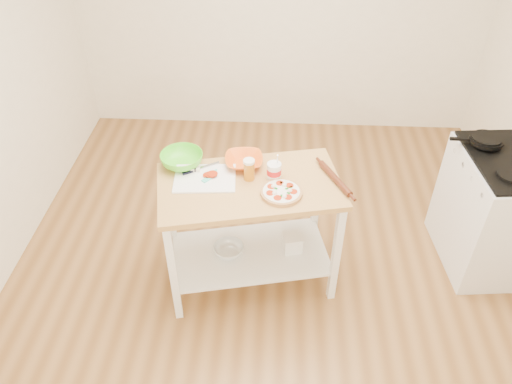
{
  "coord_description": "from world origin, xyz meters",
  "views": [
    {
      "loc": [
        0.01,
        -2.52,
        2.91
      ],
      "look_at": [
        -0.12,
        0.08,
        0.78
      ],
      "focal_mm": 35.0,
      "sensor_mm": 36.0,
      "label": 1
    }
  ],
  "objects_px": {
    "skillet": "(485,140)",
    "green_bowl": "(182,160)",
    "pizza": "(281,192)",
    "shelf_glass_bowl": "(229,250)",
    "prep_island": "(250,213)",
    "cutting_board": "(205,178)",
    "gas_stove": "(499,210)",
    "knife": "(196,170)",
    "spatula": "(209,176)",
    "orange_bowl": "(244,161)",
    "yogurt_tub": "(274,171)",
    "beer_pint": "(249,169)",
    "shelf_bin": "(292,242)",
    "rolling_pin": "(335,179)"
  },
  "relations": [
    {
      "from": "green_bowl",
      "to": "shelf_bin",
      "type": "bearing_deg",
      "value": -9.49
    },
    {
      "from": "shelf_glass_bowl",
      "to": "spatula",
      "type": "bearing_deg",
      "value": 151.97
    },
    {
      "from": "beer_pint",
      "to": "yogurt_tub",
      "type": "relative_size",
      "value": 0.73
    },
    {
      "from": "gas_stove",
      "to": "cutting_board",
      "type": "relative_size",
      "value": 2.64
    },
    {
      "from": "knife",
      "to": "rolling_pin",
      "type": "bearing_deg",
      "value": -34.22
    },
    {
      "from": "knife",
      "to": "orange_bowl",
      "type": "distance_m",
      "value": 0.33
    },
    {
      "from": "prep_island",
      "to": "skillet",
      "type": "relative_size",
      "value": 3.55
    },
    {
      "from": "prep_island",
      "to": "knife",
      "type": "relative_size",
      "value": 5.48
    },
    {
      "from": "green_bowl",
      "to": "shelf_glass_bowl",
      "type": "relative_size",
      "value": 1.31
    },
    {
      "from": "green_bowl",
      "to": "rolling_pin",
      "type": "relative_size",
      "value": 0.78
    },
    {
      "from": "skillet",
      "to": "knife",
      "type": "bearing_deg",
      "value": -167.36
    },
    {
      "from": "prep_island",
      "to": "shelf_bin",
      "type": "xyz_separation_m",
      "value": [
        0.3,
        0.05,
        -0.32
      ]
    },
    {
      "from": "pizza",
      "to": "cutting_board",
      "type": "distance_m",
      "value": 0.52
    },
    {
      "from": "prep_island",
      "to": "cutting_board",
      "type": "xyz_separation_m",
      "value": [
        -0.3,
        0.04,
        0.26
      ]
    },
    {
      "from": "yogurt_tub",
      "to": "shelf_bin",
      "type": "relative_size",
      "value": 1.58
    },
    {
      "from": "gas_stove",
      "to": "yogurt_tub",
      "type": "bearing_deg",
      "value": -176.93
    },
    {
      "from": "cutting_board",
      "to": "orange_bowl",
      "type": "relative_size",
      "value": 1.64
    },
    {
      "from": "gas_stove",
      "to": "knife",
      "type": "xyz_separation_m",
      "value": [
        -2.19,
        -0.21,
        0.44
      ]
    },
    {
      "from": "skillet",
      "to": "pizza",
      "type": "bearing_deg",
      "value": -155.81
    },
    {
      "from": "skillet",
      "to": "yogurt_tub",
      "type": "xyz_separation_m",
      "value": [
        -1.47,
        -0.41,
        -0.02
      ]
    },
    {
      "from": "knife",
      "to": "yogurt_tub",
      "type": "relative_size",
      "value": 1.16
    },
    {
      "from": "rolling_pin",
      "to": "shelf_bin",
      "type": "xyz_separation_m",
      "value": [
        -0.25,
        -0.0,
        -0.6
      ]
    },
    {
      "from": "skillet",
      "to": "rolling_pin",
      "type": "bearing_deg",
      "value": -156.26
    },
    {
      "from": "skillet",
      "to": "green_bowl",
      "type": "height_order",
      "value": "same"
    },
    {
      "from": "rolling_pin",
      "to": "cutting_board",
      "type": "bearing_deg",
      "value": -178.86
    },
    {
      "from": "gas_stove",
      "to": "pizza",
      "type": "xyz_separation_m",
      "value": [
        -1.61,
        -0.41,
        0.44
      ]
    },
    {
      "from": "skillet",
      "to": "spatula",
      "type": "relative_size",
      "value": 2.48
    },
    {
      "from": "cutting_board",
      "to": "green_bowl",
      "type": "height_order",
      "value": "green_bowl"
    },
    {
      "from": "rolling_pin",
      "to": "beer_pint",
      "type": "bearing_deg",
      "value": -179.75
    },
    {
      "from": "gas_stove",
      "to": "shelf_glass_bowl",
      "type": "bearing_deg",
      "value": -175.86
    },
    {
      "from": "pizza",
      "to": "shelf_glass_bowl",
      "type": "bearing_deg",
      "value": 167.57
    },
    {
      "from": "skillet",
      "to": "yogurt_tub",
      "type": "height_order",
      "value": "yogurt_tub"
    },
    {
      "from": "pizza",
      "to": "shelf_glass_bowl",
      "type": "distance_m",
      "value": 0.72
    },
    {
      "from": "knife",
      "to": "green_bowl",
      "type": "relative_size",
      "value": 0.82
    },
    {
      "from": "gas_stove",
      "to": "rolling_pin",
      "type": "xyz_separation_m",
      "value": [
        -1.27,
        -0.26,
        0.45
      ]
    },
    {
      "from": "cutting_board",
      "to": "spatula",
      "type": "distance_m",
      "value": 0.03
    },
    {
      "from": "orange_bowl",
      "to": "shelf_glass_bowl",
      "type": "bearing_deg",
      "value": -115.18
    },
    {
      "from": "skillet",
      "to": "knife",
      "type": "height_order",
      "value": "skillet"
    },
    {
      "from": "knife",
      "to": "beer_pint",
      "type": "distance_m",
      "value": 0.37
    },
    {
      "from": "spatula",
      "to": "green_bowl",
      "type": "relative_size",
      "value": 0.51
    },
    {
      "from": "beer_pint",
      "to": "spatula",
      "type": "bearing_deg",
      "value": -178.36
    },
    {
      "from": "prep_island",
      "to": "green_bowl",
      "type": "height_order",
      "value": "green_bowl"
    },
    {
      "from": "orange_bowl",
      "to": "shelf_glass_bowl",
      "type": "height_order",
      "value": "orange_bowl"
    },
    {
      "from": "spatula",
      "to": "shelf_bin",
      "type": "xyz_separation_m",
      "value": [
        0.57,
        0.01,
        -0.59
      ]
    },
    {
      "from": "skillet",
      "to": "cutting_board",
      "type": "relative_size",
      "value": 0.87
    },
    {
      "from": "pizza",
      "to": "yogurt_tub",
      "type": "relative_size",
      "value": 1.3
    },
    {
      "from": "green_bowl",
      "to": "yogurt_tub",
      "type": "bearing_deg",
      "value": -10.25
    },
    {
      "from": "shelf_bin",
      "to": "prep_island",
      "type": "bearing_deg",
      "value": -169.89
    },
    {
      "from": "beer_pint",
      "to": "pizza",
      "type": "bearing_deg",
      "value": -34.89
    },
    {
      "from": "knife",
      "to": "yogurt_tub",
      "type": "height_order",
      "value": "yogurt_tub"
    }
  ]
}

